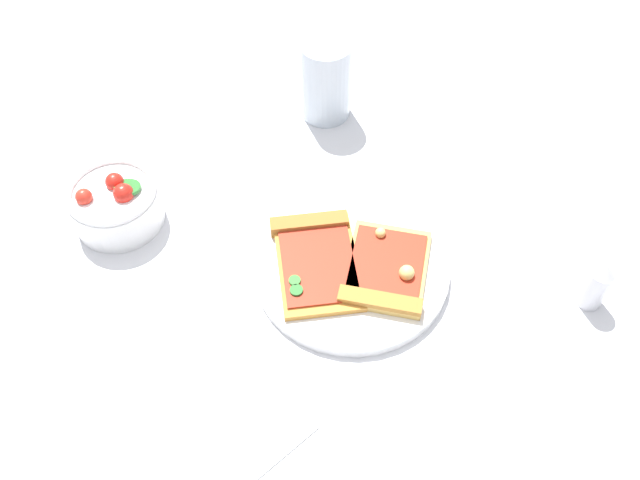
{
  "coord_description": "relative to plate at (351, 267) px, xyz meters",
  "views": [
    {
      "loc": [
        -0.34,
        -0.34,
        0.68
      ],
      "look_at": [
        0.02,
        -0.01,
        0.03
      ],
      "focal_mm": 38.34,
      "sensor_mm": 36.0,
      "label": 1
    }
  ],
  "objects": [
    {
      "name": "pizza_slice_far",
      "position": [
        -0.03,
        0.04,
        0.01
      ],
      "size": [
        0.16,
        0.17,
        0.02
      ],
      "color": "gold",
      "rests_on": "plate"
    },
    {
      "name": "pepper_shaker",
      "position": [
        0.15,
        -0.23,
        0.03
      ],
      "size": [
        0.03,
        0.03,
        0.07
      ],
      "color": "silver",
      "rests_on": "ground_plane"
    },
    {
      "name": "salad_bowl",
      "position": [
        -0.14,
        0.27,
        0.02
      ],
      "size": [
        0.11,
        0.11,
        0.07
      ],
      "color": "white",
      "rests_on": "ground_plane"
    },
    {
      "name": "ground_plane",
      "position": [
        -0.03,
        0.05,
        -0.01
      ],
      "size": [
        2.4,
        2.4,
        0.0
      ],
      "primitive_type": "plane",
      "color": "silver",
      "rests_on": "ground"
    },
    {
      "name": "plate",
      "position": [
        0.0,
        0.0,
        0.0
      ],
      "size": [
        0.23,
        0.23,
        0.01
      ],
      "primitive_type": "cylinder",
      "color": "white",
      "rests_on": "ground_plane"
    },
    {
      "name": "paper_napkin",
      "position": [
        -0.24,
        -0.03,
        -0.01
      ],
      "size": [
        0.17,
        0.15,
        0.0
      ],
      "primitive_type": "cube",
      "rotation": [
        0.0,
        0.0,
        -0.1
      ],
      "color": "white",
      "rests_on": "ground_plane"
    },
    {
      "name": "soda_glass",
      "position": [
        0.18,
        0.21,
        0.05
      ],
      "size": [
        0.07,
        0.07,
        0.12
      ],
      "color": "silver",
      "rests_on": "ground_plane"
    },
    {
      "name": "pizza_slice_near",
      "position": [
        0.01,
        -0.04,
        0.01
      ],
      "size": [
        0.15,
        0.14,
        0.02
      ],
      "color": "#E5B256",
      "rests_on": "plate"
    }
  ]
}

